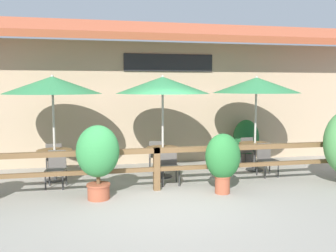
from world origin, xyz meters
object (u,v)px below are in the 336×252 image
patio_umbrella_middle (163,85)px  potted_plant_broad_leaf (246,139)px  chair_near_streetside (56,167)px  chair_far_streetside (266,158)px  patio_umbrella_far (256,85)px  potted_plant_entrance_palm (98,155)px  chair_far_wallside (244,150)px  patio_umbrella_near (52,85)px  potted_plant_corner_fern (223,159)px  dining_table_middle (163,153)px  chair_middle_wallside (157,154)px  chair_middle_streetside (169,164)px  dining_table_near (55,156)px  dining_table_far (255,149)px  chair_near_wallside (55,157)px

patio_umbrella_middle → potted_plant_broad_leaf: 3.55m
chair_near_streetside → chair_far_streetside: 5.20m
patio_umbrella_far → potted_plant_entrance_palm: patio_umbrella_far is taller
chair_far_wallside → potted_plant_broad_leaf: size_ratio=0.65×
patio_umbrella_near → potted_plant_corner_fern: bearing=-27.8°
dining_table_middle → chair_middle_wallside: chair_middle_wallside is taller
chair_near_streetside → patio_umbrella_far: bearing=15.1°
chair_middle_streetside → potted_plant_corner_fern: 1.42m
dining_table_near → chair_near_streetside: 0.66m
patio_umbrella_far → chair_middle_wallside: bearing=169.0°
chair_middle_streetside → dining_table_far: 2.75m
potted_plant_entrance_palm → chair_near_wallside: bearing=113.5°
chair_near_wallside → dining_table_middle: bearing=163.4°
patio_umbrella_near → potted_plant_entrance_palm: size_ratio=1.69×
chair_far_wallside → chair_middle_wallside: bearing=-3.8°
dining_table_near → chair_near_wallside: chair_near_wallside is taller
patio_umbrella_far → potted_plant_broad_leaf: patio_umbrella_far is taller
potted_plant_corner_fern → potted_plant_broad_leaf: (1.89, 3.04, -0.06)m
patio_umbrella_near → potted_plant_broad_leaf: (5.52, 1.13, -1.63)m
chair_near_wallside → potted_plant_broad_leaf: size_ratio=0.65×
patio_umbrella_far → chair_near_streetside: bearing=-173.0°
potted_plant_corner_fern → chair_near_wallside: bearing=145.3°
patio_umbrella_far → potted_plant_entrance_palm: size_ratio=1.69×
chair_near_wallside → patio_umbrella_middle: size_ratio=0.33×
chair_middle_streetside → potted_plant_entrance_palm: bearing=-149.3°
chair_middle_wallside → chair_far_wallside: bearing=-166.1°
chair_far_streetside → potted_plant_corner_fern: 2.09m
potted_plant_corner_fern → chair_near_streetside: bearing=160.2°
dining_table_middle → chair_far_wallside: (2.61, 0.86, -0.14)m
patio_umbrella_far → potted_plant_broad_leaf: (0.24, 1.13, -1.63)m
patio_umbrella_near → potted_plant_broad_leaf: patio_umbrella_near is taller
chair_near_wallside → dining_table_middle: size_ratio=0.99×
dining_table_middle → potted_plant_entrance_palm: (-1.67, -1.58, 0.32)m
chair_near_wallside → potted_plant_broad_leaf: bearing=-174.4°
potted_plant_corner_fern → chair_middle_wallside: bearing=112.3°
chair_far_streetside → potted_plant_broad_leaf: (0.23, 1.80, 0.24)m
dining_table_near → chair_middle_wallside: 2.68m
chair_far_wallside → chair_near_streetside: bearing=7.1°
dining_table_far → potted_plant_entrance_palm: bearing=-157.4°
chair_middle_streetside → chair_far_wallside: 3.03m
patio_umbrella_near → chair_near_streetside: size_ratio=3.08×
dining_table_near → potted_plant_entrance_palm: bearing=-60.9°
dining_table_far → chair_far_wallside: 0.68m
dining_table_far → potted_plant_corner_fern: potted_plant_corner_fern is taller
patio_umbrella_middle → dining_table_middle: size_ratio=3.03×
chair_middle_wallside → dining_table_near: bearing=21.6°
patio_umbrella_middle → chair_near_wallside: bearing=162.9°
chair_far_wallside → potted_plant_broad_leaf: 0.58m
dining_table_far → chair_far_streetside: size_ratio=1.01×
chair_middle_wallside → chair_far_wallside: size_ratio=1.00×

